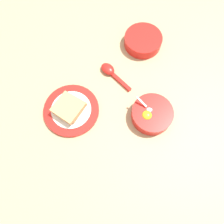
{
  "coord_description": "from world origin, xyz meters",
  "views": [
    {
      "loc": [
        0.0,
        0.45,
        0.82
      ],
      "look_at": [
        0.07,
        0.16,
        0.02
      ],
      "focal_mm": 35.0,
      "sensor_mm": 36.0,
      "label": 1
    }
  ],
  "objects_px": {
    "egg_bowl": "(153,114)",
    "soup_spoon": "(111,72)",
    "toast_plate": "(72,110)",
    "toast_sandwich": "(70,108)",
    "congee_bowl": "(144,41)"
  },
  "relations": [
    {
      "from": "egg_bowl",
      "to": "soup_spoon",
      "type": "xyz_separation_m",
      "value": [
        0.2,
        -0.16,
        -0.01
      ]
    },
    {
      "from": "toast_plate",
      "to": "soup_spoon",
      "type": "relative_size",
      "value": 1.42
    },
    {
      "from": "toast_sandwich",
      "to": "egg_bowl",
      "type": "bearing_deg",
      "value": -172.23
    },
    {
      "from": "egg_bowl",
      "to": "soup_spoon",
      "type": "relative_size",
      "value": 1.02
    },
    {
      "from": "toast_plate",
      "to": "soup_spoon",
      "type": "xyz_separation_m",
      "value": [
        -0.12,
        -0.2,
        0.01
      ]
    },
    {
      "from": "toast_sandwich",
      "to": "congee_bowl",
      "type": "distance_m",
      "value": 0.45
    },
    {
      "from": "egg_bowl",
      "to": "toast_plate",
      "type": "xyz_separation_m",
      "value": [
        0.32,
        0.04,
        -0.02
      ]
    },
    {
      "from": "egg_bowl",
      "to": "soup_spoon",
      "type": "height_order",
      "value": "egg_bowl"
    },
    {
      "from": "soup_spoon",
      "to": "congee_bowl",
      "type": "bearing_deg",
      "value": -122.39
    },
    {
      "from": "toast_plate",
      "to": "congee_bowl",
      "type": "distance_m",
      "value": 0.44
    },
    {
      "from": "toast_plate",
      "to": "egg_bowl",
      "type": "bearing_deg",
      "value": -172.15
    },
    {
      "from": "congee_bowl",
      "to": "soup_spoon",
      "type": "bearing_deg",
      "value": 57.61
    },
    {
      "from": "egg_bowl",
      "to": "toast_sandwich",
      "type": "xyz_separation_m",
      "value": [
        0.32,
        0.04,
        0.01
      ]
    },
    {
      "from": "toast_plate",
      "to": "congee_bowl",
      "type": "bearing_deg",
      "value": -120.91
    },
    {
      "from": "toast_plate",
      "to": "congee_bowl",
      "type": "xyz_separation_m",
      "value": [
        -0.23,
        -0.38,
        0.02
      ]
    }
  ]
}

